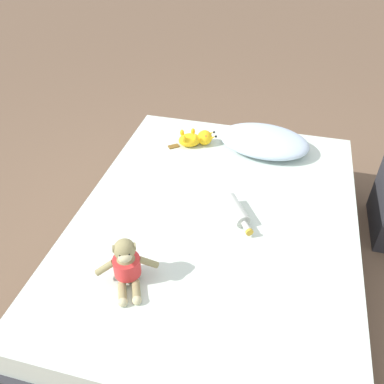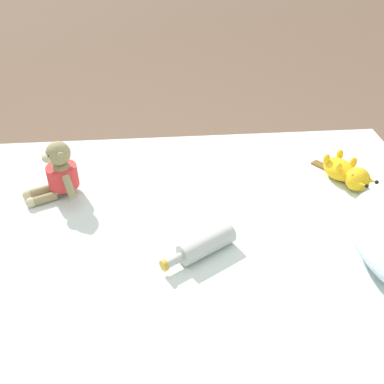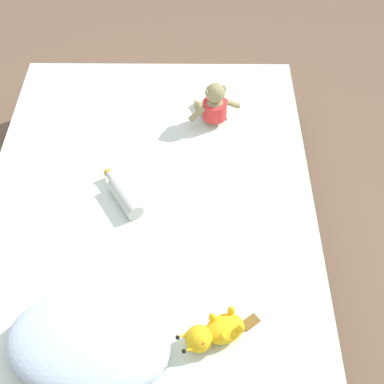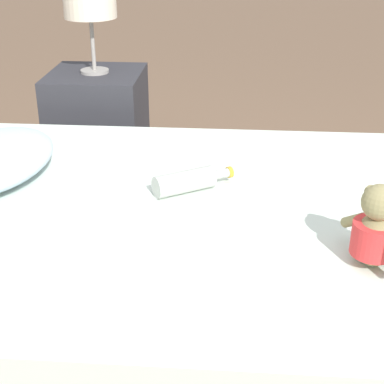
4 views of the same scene
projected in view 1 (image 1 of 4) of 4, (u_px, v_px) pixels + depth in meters
ground_plane at (214, 264)px, 2.40m from camera, size 16.00×16.00×0.00m
bed at (215, 242)px, 2.28m from camera, size 1.52×2.03×0.39m
pillow at (264, 141)px, 2.62m from camera, size 0.63×0.46×0.13m
plush_monkey at (127, 265)px, 1.76m from camera, size 0.27×0.25×0.24m
plush_yellow_creature at (196, 139)px, 2.68m from camera, size 0.32×0.20×0.10m
glass_bottle at (237, 211)px, 2.13m from camera, size 0.20×0.27×0.08m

